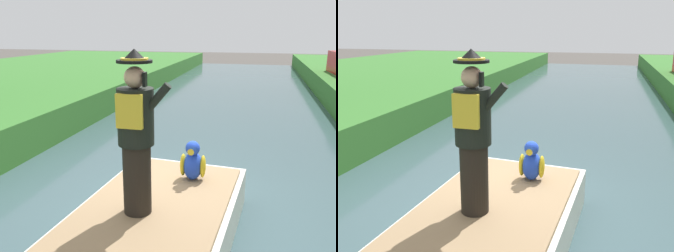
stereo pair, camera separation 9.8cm
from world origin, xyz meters
TOP-DOWN VIEW (x-y plane):
  - ground_plane at (0.00, 0.00)m, footprint 80.00×80.00m
  - canal_water at (0.00, 0.00)m, footprint 6.86×48.00m
  - boat at (0.00, -1.53)m, footprint 2.10×4.32m
  - person_pirate at (-0.10, -1.26)m, footprint 0.61×0.42m
  - parrot_plush at (0.33, -0.19)m, footprint 0.36×0.34m

SIDE VIEW (x-z plane):
  - ground_plane at x=0.00m, z-range 0.00..0.00m
  - canal_water at x=0.00m, z-range 0.00..0.10m
  - boat at x=0.00m, z-range 0.10..0.71m
  - parrot_plush at x=0.33m, z-range 0.67..1.24m
  - person_pirate at x=-0.10m, z-range 0.71..2.56m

